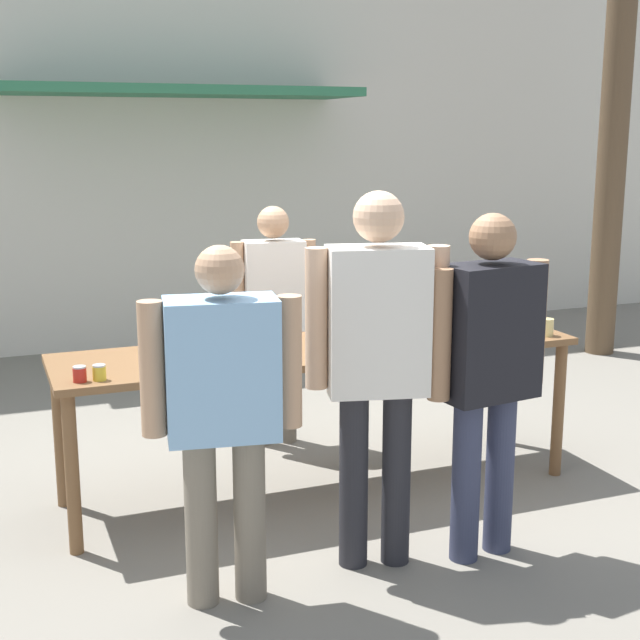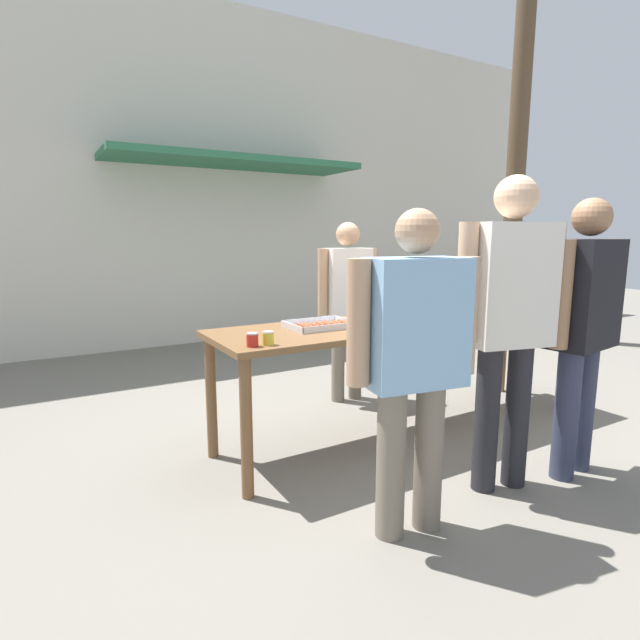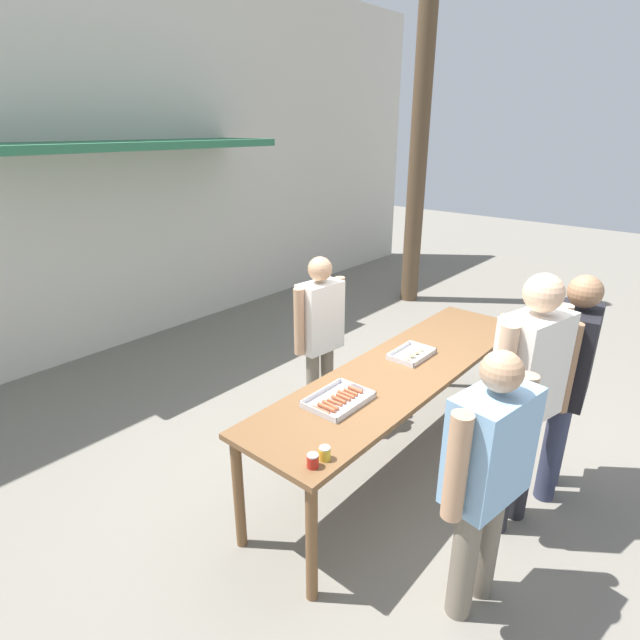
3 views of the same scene
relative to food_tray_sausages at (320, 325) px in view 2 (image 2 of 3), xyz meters
The scene contains 13 objects.
ground_plane 1.15m from the food_tray_sausages, ahead, with size 24.00×24.00×0.00m, color slate.
building_facade_back 4.22m from the food_tray_sausages, 79.36° to the left, with size 12.00×1.11×4.50m.
serving_table 0.75m from the food_tray_sausages, ahead, with size 2.98×0.75×0.87m.
food_tray_sausages is the anchor object (origin of this frame).
food_tray_buns 0.93m from the food_tray_sausages, ahead, with size 0.37×0.25×0.06m.
condiment_jar_mustard 0.70m from the food_tray_sausages, 152.91° to the right, with size 0.07×0.07×0.08m.
condiment_jar_ketchup 0.62m from the food_tray_sausages, 148.45° to the right, with size 0.07×0.07×0.08m.
beer_cup 2.11m from the food_tray_sausages, ahead, with size 0.08×0.08×0.10m.
person_server_behind_table 1.10m from the food_tray_sausages, 46.90° to the left, with size 0.56×0.25×1.59m.
person_customer_holding_hotdog 1.08m from the food_tray_sausages, 95.69° to the right, with size 0.68×0.34×1.60m.
person_customer_with_cup 1.62m from the food_tray_sausages, 42.91° to the right, with size 0.67×0.32×1.69m.
person_customer_waiting_in_line 1.20m from the food_tray_sausages, 56.64° to the right, with size 0.65×0.36×1.80m.
utility_pole 5.34m from the food_tray_sausages, 24.95° to the left, with size 1.10×0.26×6.08m.
Camera 2 is at (-2.40, -2.80, 1.48)m, focal length 28.00 mm.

